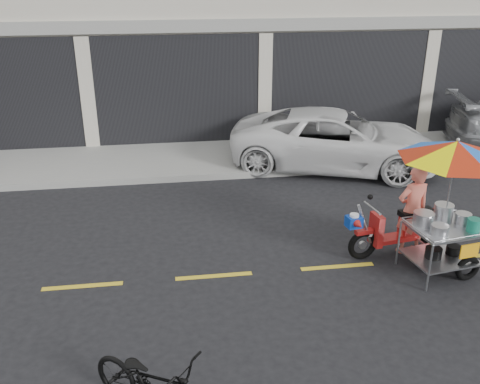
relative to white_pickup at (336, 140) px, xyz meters
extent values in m
plane|color=black|center=(-1.34, -4.46, -0.68)|extent=(90.00, 90.00, 0.00)
cube|color=gray|center=(-1.34, 1.04, -0.60)|extent=(45.00, 3.00, 0.15)
cube|color=black|center=(-1.34, 2.01, 0.77)|extent=(35.28, 0.06, 2.90)
cube|color=gray|center=(-1.34, 1.99, 2.42)|extent=(36.00, 0.12, 0.30)
cube|color=gold|center=(-1.34, -4.46, -0.67)|extent=(42.00, 0.10, 0.01)
imported|color=white|center=(0.00, 0.00, 0.00)|extent=(5.33, 3.70, 1.35)
imported|color=black|center=(-4.23, -7.13, -0.26)|extent=(1.59, 1.43, 0.84)
torus|color=black|center=(-0.86, -4.27, -0.42)|extent=(0.53, 0.18, 0.52)
torus|color=black|center=(0.49, -4.06, -0.42)|extent=(0.53, 0.18, 0.52)
cylinder|color=#9EA0A5|center=(-0.86, -4.27, -0.42)|extent=(0.13, 0.07, 0.13)
cylinder|color=#9EA0A5|center=(0.49, -4.06, -0.42)|extent=(0.13, 0.07, 0.13)
cube|color=#AC1A18|center=(-0.86, -4.27, -0.18)|extent=(0.30, 0.15, 0.07)
cylinder|color=#9EA0A5|center=(-0.86, -4.27, -0.04)|extent=(0.34, 0.10, 0.73)
cube|color=#AC1A18|center=(-0.64, -4.23, -0.18)|extent=(0.16, 0.32, 0.55)
cube|color=#AC1A18|center=(-0.23, -4.17, -0.38)|extent=(0.76, 0.36, 0.07)
cube|color=#AC1A18|center=(0.17, -4.10, -0.18)|extent=(0.71, 0.34, 0.36)
cube|color=black|center=(0.08, -4.12, 0.03)|extent=(0.62, 0.31, 0.09)
cylinder|color=#9EA0A5|center=(-0.76, -4.25, 0.23)|extent=(0.11, 0.50, 0.03)
sphere|color=black|center=(-0.73, -4.06, 0.34)|extent=(0.09, 0.09, 0.09)
cylinder|color=white|center=(-0.76, -4.25, -0.24)|extent=(0.12, 0.12, 0.05)
cube|color=#0B3294|center=(-1.06, -4.30, 0.03)|extent=(0.26, 0.23, 0.18)
cylinder|color=white|center=(-1.06, -4.30, 0.14)|extent=(0.17, 0.17, 0.05)
cone|color=#AC1A18|center=(-1.04, -4.45, 0.05)|extent=(0.19, 0.22, 0.16)
torus|color=black|center=(0.51, -5.11, -0.48)|extent=(0.43, 0.15, 0.42)
cylinder|color=#9EA0A5|center=(-0.24, -5.32, -0.29)|extent=(0.04, 0.04, 0.77)
cylinder|color=#9EA0A5|center=(-0.36, -4.51, -0.29)|extent=(0.04, 0.04, 0.77)
cylinder|color=#9EA0A5|center=(0.63, -4.36, -0.29)|extent=(0.04, 0.04, 0.77)
cube|color=#9EA0A5|center=(0.19, -4.84, -0.40)|extent=(1.12, 0.96, 0.03)
cube|color=#9EA0A5|center=(0.19, -4.84, 0.10)|extent=(1.12, 0.96, 0.04)
cylinder|color=#9EA0A5|center=(0.26, -5.24, 0.15)|extent=(0.99, 0.18, 0.02)
cylinder|color=#9EA0A5|center=(0.13, -4.43, 0.15)|extent=(0.99, 0.18, 0.02)
cylinder|color=#9EA0A5|center=(-0.30, -4.92, 0.15)|extent=(0.15, 0.81, 0.02)
cylinder|color=#9EA0A5|center=(0.69, -4.76, 0.15)|extent=(0.15, 0.81, 0.02)
cylinder|color=#9EA0A5|center=(0.13, -4.43, -0.40)|extent=(0.14, 0.68, 0.04)
cylinder|color=#9EA0A5|center=(0.13, -4.43, 0.05)|extent=(0.14, 0.68, 0.04)
cube|color=#F8A610|center=(0.40, -5.25, -0.08)|extent=(0.32, 0.07, 0.23)
cylinder|color=#B7B7BC|center=(-0.10, -4.70, 0.21)|extent=(0.36, 0.36, 0.18)
cylinder|color=#B7B7BC|center=(0.25, -4.63, 0.25)|extent=(0.33, 0.33, 0.27)
cylinder|color=#B7B7BC|center=(0.53, -4.74, 0.19)|extent=(0.28, 0.28, 0.15)
cylinder|color=#B7B7BC|center=(-0.01, -5.04, 0.18)|extent=(0.29, 0.29, 0.13)
cylinder|color=#187F63|center=(0.54, -5.01, 0.22)|extent=(0.23, 0.23, 0.20)
cylinder|color=black|center=(0.06, -4.86, -0.31)|extent=(0.29, 0.29, 0.16)
cylinder|color=black|center=(0.42, -4.80, -0.32)|extent=(0.25, 0.25, 0.15)
cylinder|color=#9EA0A5|center=(0.22, -4.74, 0.78)|extent=(0.02, 0.02, 1.37)
sphere|color=#9EA0A5|center=(0.22, -4.74, 1.48)|extent=(0.05, 0.05, 0.05)
imported|color=#EF715C|center=(-0.01, -4.13, 0.10)|extent=(0.61, 0.45, 1.54)
camera|label=1|loc=(-3.96, -11.61, 3.83)|focal=40.00mm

